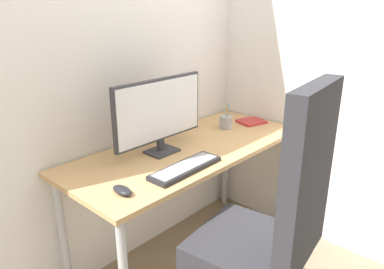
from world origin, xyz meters
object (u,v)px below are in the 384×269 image
object	(u,v)px
mouse	(122,190)
pen_holder	(226,122)
monitor	(160,112)
notebook	(251,121)
keyboard	(186,168)
office_chair	(271,227)

from	to	relation	value
mouse	pen_holder	xyz separation A→B (m)	(0.98, 0.21, 0.03)
monitor	notebook	world-z (taller)	monitor
monitor	mouse	bearing A→B (deg)	-152.45
monitor	pen_holder	distance (m)	0.58
pen_holder	notebook	distance (m)	0.22
keyboard	monitor	bearing A→B (deg)	73.11
office_chair	mouse	world-z (taller)	office_chair
mouse	notebook	xyz separation A→B (m)	(1.19, 0.15, -0.01)
monitor	notebook	size ratio (longest dim) A/B	3.55
pen_holder	monitor	bearing A→B (deg)	178.70
pen_holder	notebook	xyz separation A→B (m)	(0.21, -0.06, -0.03)
notebook	keyboard	bearing A→B (deg)	-150.77
monitor	notebook	distance (m)	0.79
keyboard	mouse	xyz separation A→B (m)	(-0.35, 0.04, 0.00)
mouse	office_chair	bearing A→B (deg)	-54.92
keyboard	pen_holder	distance (m)	0.68
office_chair	notebook	distance (m)	1.07
pen_holder	notebook	world-z (taller)	pen_holder
monitor	mouse	world-z (taller)	monitor
keyboard	office_chair	bearing A→B (deg)	-89.62
monitor	keyboard	distance (m)	0.34
pen_holder	keyboard	bearing A→B (deg)	-158.75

